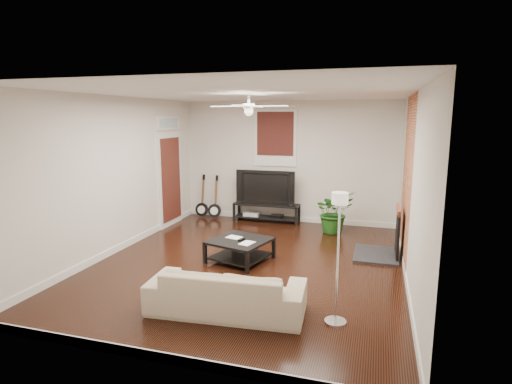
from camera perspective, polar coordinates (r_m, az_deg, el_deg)
room at (r=6.70m, az=-0.98°, el=1.51°), size 5.01×6.01×2.81m
brick_accent at (r=7.40m, az=20.20°, el=1.71°), size 0.02×2.20×2.80m
fireplace at (r=7.58m, az=17.58°, el=-5.21°), size 0.80×1.10×0.92m
window_back at (r=9.58m, az=2.69°, el=7.48°), size 1.00×0.06×1.30m
door_left at (r=9.42m, az=-11.83°, el=2.95°), size 0.08×1.00×2.50m
tv_stand at (r=9.68m, az=1.45°, el=-2.86°), size 1.54×0.41×0.43m
tv at (r=9.57m, az=1.50°, el=0.74°), size 1.38×0.18×0.80m
coffee_table at (r=7.09m, az=-2.25°, el=-8.09°), size 1.11×1.11×0.38m
sofa at (r=5.32m, az=-4.09°, el=-13.45°), size 2.02×0.92×0.57m
floor_lamp at (r=4.94m, az=11.26°, el=-9.13°), size 0.28×0.28×1.60m
potted_plant at (r=8.85m, az=10.73°, el=-2.71°), size 1.09×1.08×0.91m
guitar_left at (r=10.13m, az=-7.57°, el=-0.57°), size 0.33×0.24×1.05m
guitar_right at (r=9.96m, az=-5.80°, el=-0.71°), size 0.35×0.27×1.05m
ceiling_fan at (r=6.63m, az=-1.01°, el=11.82°), size 1.24×1.24×0.32m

